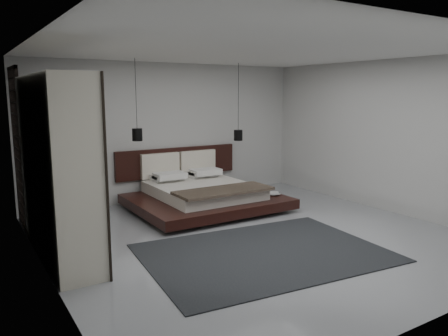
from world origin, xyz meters
TOP-DOWN VIEW (x-y plane):
  - floor at (0.00, 0.00)m, footprint 6.00×6.00m
  - ceiling at (0.00, 0.00)m, footprint 6.00×6.00m
  - wall_back at (0.00, 3.00)m, footprint 6.00×0.00m
  - wall_front at (0.00, -3.00)m, footprint 6.00×0.00m
  - wall_left at (-3.00, 0.00)m, footprint 0.00×6.00m
  - wall_right at (3.00, 0.00)m, footprint 0.00×6.00m
  - lattice_screen at (-2.95, 2.45)m, footprint 0.05×0.90m
  - bed at (0.14, 1.91)m, footprint 2.71×2.36m
  - book_lower at (1.25, 1.27)m, footprint 0.25×0.30m
  - book_upper at (1.24, 1.24)m, footprint 0.31×0.33m
  - pendant_left at (-0.97, 2.33)m, footprint 0.19×0.19m
  - pendant_right at (1.25, 2.33)m, footprint 0.18×0.18m
  - wardrobe at (-2.70, 0.75)m, footprint 0.58×2.46m
  - rug at (-0.33, -0.69)m, footprint 3.46×2.62m

SIDE VIEW (x-z plane):
  - floor at x=0.00m, z-range 0.00..0.00m
  - rug at x=-0.33m, z-range 0.00..0.01m
  - book_lower at x=1.25m, z-range 0.25..0.28m
  - bed at x=0.14m, z-range -0.25..0.81m
  - book_upper at x=1.24m, z-range 0.28..0.30m
  - wardrobe at x=-2.70m, z-range 0.00..2.41m
  - lattice_screen at x=-2.95m, z-range 0.00..2.60m
  - pendant_right at x=1.25m, z-range 0.53..2.12m
  - wall_back at x=0.00m, z-range -1.60..4.40m
  - wall_front at x=0.00m, z-range -1.60..4.40m
  - wall_left at x=-3.00m, z-range -1.60..4.40m
  - wall_right at x=3.00m, z-range -1.60..4.40m
  - pendant_left at x=-0.97m, z-range 0.70..2.18m
  - ceiling at x=0.00m, z-range 2.80..2.80m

